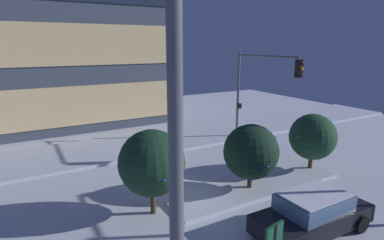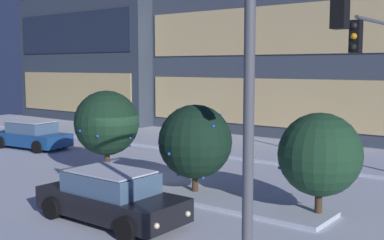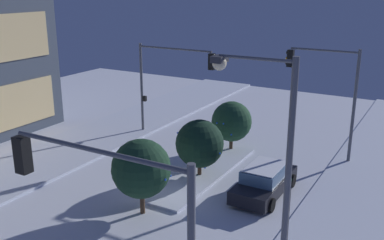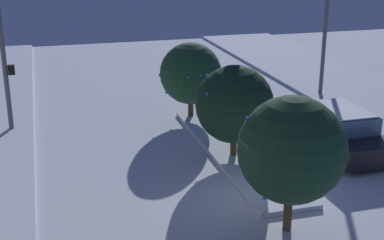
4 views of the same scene
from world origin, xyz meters
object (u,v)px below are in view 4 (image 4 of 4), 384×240
Objects in this scene: car_near at (338,130)px; decorated_tree_right_of_median at (292,150)px; traffic_light_corner_far_right at (63,15)px; decorated_tree_left_of_median at (234,104)px; decorated_tree_median at (191,74)px.

decorated_tree_right_of_median is at bearing 138.42° from car_near.
traffic_light_corner_far_right reaches higher than decorated_tree_left_of_median.
decorated_tree_right_of_median is (-9.19, 0.08, 0.27)m from decorated_tree_median.
car_near is 6.22m from decorated_tree_median.
traffic_light_corner_far_right is 1.95× the size of decorated_tree_left_of_median.
traffic_light_corner_far_right is 5.36m from decorated_tree_median.
traffic_light_corner_far_right is at bearing 26.11° from decorated_tree_right_of_median.
decorated_tree_left_of_median is (-4.80, -4.99, -2.42)m from traffic_light_corner_far_right.
decorated_tree_left_of_median is 4.78m from decorated_tree_right_of_median.
traffic_light_corner_far_right reaches higher than car_near.
decorated_tree_median is at bearing 2.87° from decorated_tree_left_of_median.
traffic_light_corner_far_right is at bearing 60.36° from car_near.
decorated_tree_right_of_median is (-4.55, 4.06, 1.46)m from car_near.
car_near is at bearing -29.82° from traffic_light_corner_far_right.
decorated_tree_left_of_median is (0.21, 3.76, 1.18)m from car_near.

